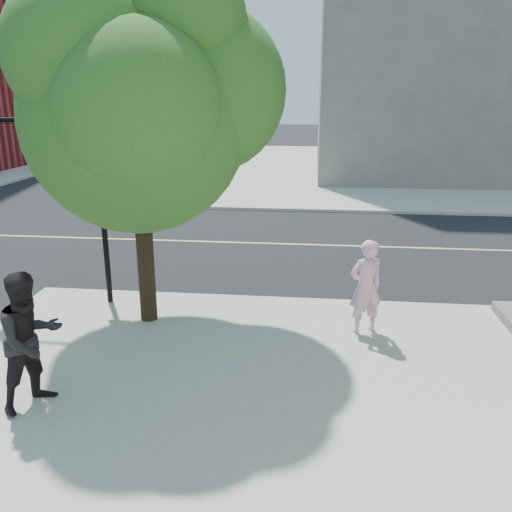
# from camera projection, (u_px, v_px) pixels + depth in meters

# --- Properties ---
(ground) EXTENTS (140.00, 140.00, 0.00)m
(ground) POSITION_uv_depth(u_px,v_px,m) (90.00, 294.00, 11.54)
(ground) COLOR black
(ground) RESTS_ON ground
(road_ew) EXTENTS (140.00, 9.00, 0.01)m
(road_ew) POSITION_uv_depth(u_px,v_px,m) (151.00, 240.00, 15.82)
(road_ew) COLOR black
(road_ew) RESTS_ON ground
(sidewalk_ne) EXTENTS (29.00, 25.00, 0.12)m
(sidewalk_ne) POSITION_uv_depth(u_px,v_px,m) (464.00, 169.00, 30.54)
(sidewalk_ne) COLOR #ACAC99
(sidewalk_ne) RESTS_ON ground
(filler_ne) EXTENTS (18.00, 16.00, 14.00)m
(filler_ne) POSITION_uv_depth(u_px,v_px,m) (486.00, 39.00, 28.89)
(filler_ne) COLOR slate
(filler_ne) RESTS_ON sidewalk_ne
(man_on_phone) EXTENTS (0.73, 0.62, 1.71)m
(man_on_phone) POSITION_uv_depth(u_px,v_px,m) (366.00, 287.00, 9.20)
(man_on_phone) COLOR #E5A9C1
(man_on_phone) RESTS_ON sidewalk_se
(pedestrian) EXTENTS (1.08, 1.16, 1.90)m
(pedestrian) POSITION_uv_depth(u_px,v_px,m) (31.00, 340.00, 6.99)
(pedestrian) COLOR black
(pedestrian) RESTS_ON sidewalk_se
(street_tree) EXTENTS (4.76, 4.33, 6.32)m
(street_tree) POSITION_uv_depth(u_px,v_px,m) (141.00, 95.00, 8.80)
(street_tree) COLOR black
(street_tree) RESTS_ON sidewalk_se
(signal_pole) EXTENTS (3.37, 0.38, 3.80)m
(signal_pole) POSITION_uv_depth(u_px,v_px,m) (5.00, 148.00, 10.12)
(signal_pole) COLOR black
(signal_pole) RESTS_ON sidewalk_se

